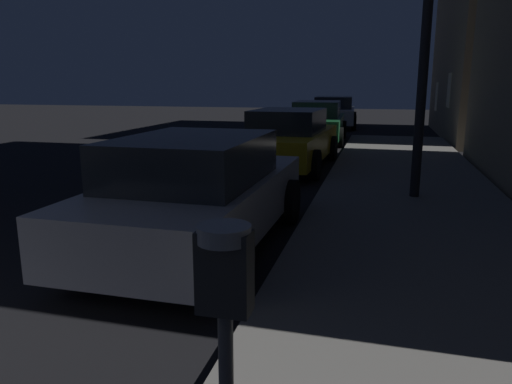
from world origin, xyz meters
TOP-DOWN VIEW (x-y plane):
  - parking_meter at (4.52, 0.93)m, footprint 0.19×0.19m
  - car_silver at (2.85, 4.99)m, footprint 2.07×4.30m
  - car_yellow_cab at (2.85, 11.20)m, footprint 2.13×4.63m
  - car_green at (2.85, 16.72)m, footprint 2.09×4.65m
  - car_white at (2.85, 22.82)m, footprint 2.31×4.61m

SIDE VIEW (x-z plane):
  - car_yellow_cab at x=2.85m, z-range -0.01..1.42m
  - car_green at x=2.85m, z-range -0.01..1.42m
  - car_silver at x=2.85m, z-range 0.00..1.43m
  - car_white at x=2.85m, z-range 0.00..1.43m
  - parking_meter at x=4.52m, z-range 0.52..1.94m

